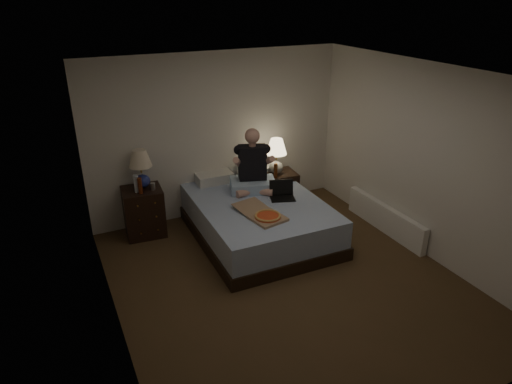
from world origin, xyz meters
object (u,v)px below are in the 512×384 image
lamp_right (276,156)px  beer_bottle_right (276,170)px  beer_bottle_left (140,186)px  radiator (385,218)px  soda_can (153,186)px  water_bottle (136,184)px  nightstand_right (280,191)px  person (253,161)px  nightstand_left (144,212)px  laptop (283,191)px  bed (258,218)px  lamp_left (141,169)px  pizza_box (268,217)px

lamp_right → beer_bottle_right: size_ratio=2.43×
beer_bottle_left → radiator: 3.56m
soda_can → water_bottle: bearing=175.8°
nightstand_right → person: (-0.59, -0.26, 0.70)m
nightstand_left → lamp_right: 2.16m
soda_can → laptop: size_ratio=0.29×
bed → water_bottle: bearing=156.9°
nightstand_right → water_bottle: (-2.22, 0.08, 0.51)m
person → nightstand_left: bearing=-175.8°
laptop → beer_bottle_right: bearing=90.4°
bed → person: size_ratio=2.40×
lamp_right → radiator: bearing=-49.5°
laptop → nightstand_left: bearing=173.2°
lamp_left → lamp_right: 2.06m
nightstand_left → radiator: (3.21, -1.45, -0.15)m
soda_can → beer_bottle_left: 0.20m
person → bed: bearing=-86.2°
lamp_left → beer_bottle_right: lamp_left is taller
soda_can → nightstand_right: bearing=-1.7°
person → laptop: person is taller
lamp_right → radiator: (1.13, -1.32, -0.72)m
bed → water_bottle: 1.77m
nightstand_right → lamp_left: 2.22m
beer_bottle_left → laptop: beer_bottle_left is taller
lamp_left → laptop: 2.01m
person → beer_bottle_left: bearing=-170.8°
beer_bottle_left → beer_bottle_right: (2.03, -0.15, -0.07)m
beer_bottle_left → pizza_box: 1.83m
bed → beer_bottle_left: beer_bottle_left is taller
beer_bottle_right → nightstand_left: bearing=171.8°
water_bottle → laptop: size_ratio=0.74×
soda_can → pizza_box: (1.18, -1.25, -0.16)m
lamp_right → soda_can: (-1.93, 0.05, -0.16)m
nightstand_right → bed: bearing=-133.1°
bed → nightstand_left: (-1.46, 0.75, 0.08)m
lamp_right → soda_can: bearing=178.6°
lamp_left → beer_bottle_left: size_ratio=2.43×
beer_bottle_left → beer_bottle_right: beer_bottle_left is taller
nightstand_left → beer_bottle_left: bearing=-100.5°
nightstand_right → pizza_box: size_ratio=0.84×
nightstand_right → lamp_left: lamp_left is taller
beer_bottle_left → person: (1.59, -0.26, 0.20)m
lamp_left → lamp_right: lamp_left is taller
pizza_box → radiator: size_ratio=0.47×
laptop → person: bearing=136.8°
nightstand_left → pizza_box: 1.89m
pizza_box → person: bearing=65.2°
lamp_right → beer_bottle_left: (-2.12, -0.01, -0.10)m
bed → nightstand_left: nightstand_left is taller
beer_bottle_left → laptop: (1.84, -0.72, -0.15)m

